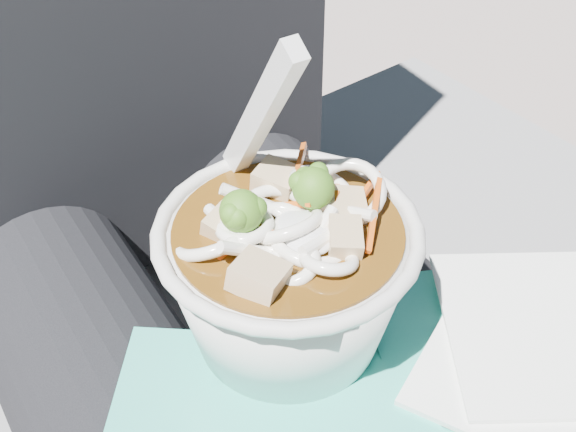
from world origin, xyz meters
TOP-DOWN VIEW (x-y plane):
  - lap at (0.00, 0.00)m, footprint 0.33×0.48m
  - person_body at (0.00, 0.09)m, footprint 0.34×0.94m
  - plastic_bag at (0.01, -0.06)m, footprint 0.41×0.32m
  - napkins at (0.13, -0.09)m, footprint 0.21×0.20m
  - udon_bowl at (0.00, 0.01)m, footprint 0.19×0.19m

SIDE VIEW (x-z plane):
  - lap at x=0.00m, z-range 0.46..0.60m
  - person_body at x=0.00m, z-range 0.05..1.06m
  - plastic_bag at x=0.01m, z-range 0.60..0.62m
  - napkins at x=0.13m, z-range 0.62..0.62m
  - udon_bowl at x=0.00m, z-range 0.57..0.77m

